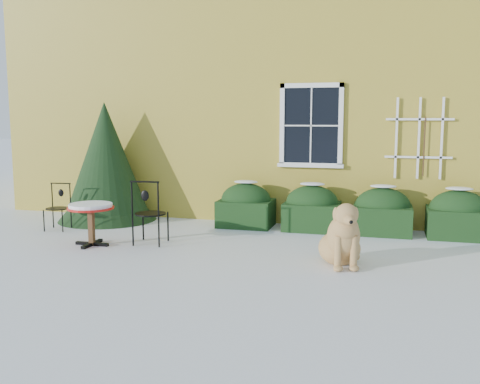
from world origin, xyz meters
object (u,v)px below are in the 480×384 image
(patio_chair_near, at_px, (149,212))
(patio_chair_far, at_px, (58,207))
(bistro_table, at_px, (91,211))
(dog, at_px, (342,239))
(evergreen_shrub, at_px, (106,173))

(patio_chair_near, xyz_separation_m, patio_chair_far, (-2.20, 0.65, -0.11))
(patio_chair_near, relative_size, patio_chair_far, 1.24)
(patio_chair_near, bearing_deg, bistro_table, 17.36)
(bistro_table, bearing_deg, patio_chair_near, 21.15)
(patio_chair_near, xyz_separation_m, dog, (3.25, -0.52, -0.16))
(evergreen_shrub, relative_size, dog, 2.26)
(bistro_table, bearing_deg, patio_chair_far, 142.56)
(patio_chair_near, relative_size, dog, 1.01)
(evergreen_shrub, distance_m, dog, 5.57)
(patio_chair_near, bearing_deg, evergreen_shrub, -48.79)
(bistro_table, xyz_separation_m, patio_chair_near, (0.90, 0.35, -0.04))
(patio_chair_far, bearing_deg, dog, -19.85)
(dog, bearing_deg, patio_chair_near, 152.87)
(bistro_table, relative_size, dog, 0.70)
(evergreen_shrub, relative_size, bistro_table, 3.21)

